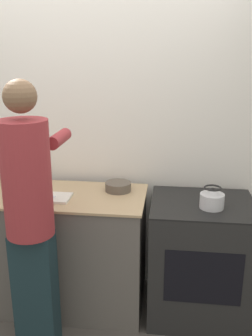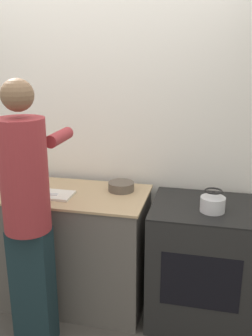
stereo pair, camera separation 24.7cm
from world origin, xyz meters
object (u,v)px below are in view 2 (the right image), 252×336
at_px(knife, 44,194).
at_px(cutting_board, 50,194).
at_px(oven, 201,263).
at_px(kettle, 213,202).
at_px(person, 28,209).
at_px(bowl_prep, 121,186).

bearing_deg(knife, cutting_board, 30.89).
bearing_deg(oven, cutting_board, -174.31).
bearing_deg(kettle, cutting_board, -178.74).
relative_size(oven, kettle, 5.40).
distance_m(oven, kettle, 0.52).
relative_size(oven, knife, 4.50).
relative_size(person, bowl_prep, 9.13).
xyz_separation_m(cutting_board, kettle, (1.16, 0.03, 0.03)).
distance_m(oven, bowl_prep, 0.82).
bearing_deg(cutting_board, oven, 5.69).
bearing_deg(person, kettle, 20.37).
xyz_separation_m(person, bowl_prep, (0.46, 0.62, -0.03)).
xyz_separation_m(oven, kettle, (0.05, -0.09, 0.52)).
bearing_deg(bowl_prep, person, -126.50).
relative_size(kettle, bowl_prep, 0.85).
bearing_deg(bowl_prep, cutting_board, -155.42).
xyz_separation_m(kettle, bowl_prep, (-0.68, 0.20, -0.01)).
distance_m(oven, person, 1.31).
bearing_deg(person, cutting_board, 93.83).
relative_size(person, kettle, 10.73).
bearing_deg(knife, bowl_prep, 19.09).
bearing_deg(cutting_board, kettle, 1.26).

